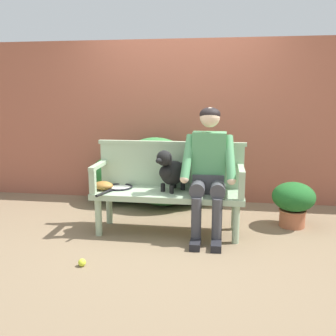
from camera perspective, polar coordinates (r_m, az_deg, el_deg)
name	(u,v)px	position (r m, az deg, el deg)	size (l,w,h in m)	color
ground_plane	(168,232)	(4.01, 0.00, -9.85)	(40.00, 40.00, 0.00)	#7A664C
brick_garden_fence	(183,122)	(5.14, 2.28, 7.16)	(8.00, 0.30, 2.15)	#9E5642
hedge_bush_far_right	(156,171)	(4.89, -1.91, -0.48)	(1.05, 0.68, 0.90)	#337538
hedge_bush_mid_right	(119,178)	(5.07, -7.50, -1.50)	(0.81, 0.79, 0.66)	#1E5B23
hedge_bush_mid_left	(163,176)	(4.89, -0.71, -1.30)	(1.03, 0.97, 0.76)	#337538
hedge_bush_far_left	(187,180)	(4.92, 2.88, -1.80)	(0.73, 0.71, 0.66)	#286B2D
garden_bench	(168,197)	(3.89, 0.00, -4.51)	(1.56, 0.49, 0.45)	#9EB793
bench_backrest	(171,164)	(4.03, 0.45, 0.67)	(1.60, 0.06, 0.50)	#9EB793
bench_armrest_left_end	(96,172)	(3.92, -10.99, -0.64)	(0.06, 0.49, 0.28)	#9EB793
bench_armrest_right_end	(241,177)	(3.71, 11.23, -1.34)	(0.06, 0.49, 0.28)	#9EB793
person_seated	(209,167)	(3.76, 6.27, 0.11)	(0.56, 0.65, 1.32)	black
dog_on_bench	(171,170)	(3.83, 0.42, -0.38)	(0.34, 0.43, 0.45)	black
tennis_racket	(118,188)	(4.03, -7.72, -3.00)	(0.36, 0.58, 0.03)	black
baseball_glove	(103,186)	(3.99, -9.97, -2.69)	(0.22, 0.17, 0.09)	#9E6B2D
tennis_ball	(82,263)	(3.36, -13.10, -14.00)	(0.07, 0.07, 0.07)	#CCDB33
potted_plant	(293,201)	(4.32, 18.75, -4.79)	(0.46, 0.46, 0.50)	#A85B3D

